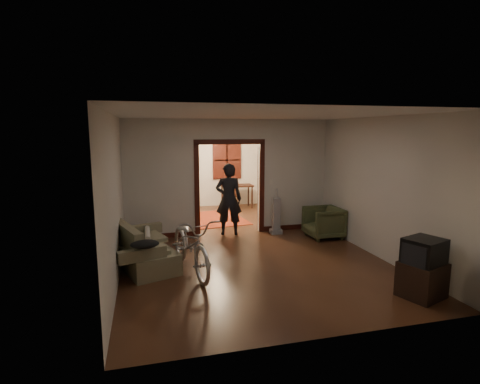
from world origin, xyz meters
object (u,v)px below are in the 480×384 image
object	(u,v)px
locker	(165,186)
desk	(237,197)
armchair	(323,222)
person	(229,199)
sofa	(142,244)
bicycle	(191,244)

from	to	relation	value
locker	desk	world-z (taller)	locker
armchair	person	distance (m)	2.33
desk	person	bearing A→B (deg)	-126.42
person	desk	bearing A→B (deg)	-95.23
armchair	person	size ratio (longest dim) A/B	0.46
sofa	person	world-z (taller)	person
locker	desk	xyz separation A→B (m)	(2.32, -0.07, -0.43)
bicycle	person	world-z (taller)	person
bicycle	armchair	xyz separation A→B (m)	(3.32, 1.42, -0.15)
desk	sofa	bearing A→B (deg)	-141.26
sofa	person	distance (m)	2.70
armchair	locker	distance (m)	5.31
armchair	desk	size ratio (longest dim) A/B	0.80
bicycle	armchair	bearing A→B (deg)	12.75
locker	sofa	bearing A→B (deg)	-87.90
person	locker	distance (m)	3.44
sofa	bicycle	size ratio (longest dim) A/B	0.92
sofa	person	xyz separation A→B (m)	(2.05, 1.70, 0.46)
armchair	person	world-z (taller)	person
bicycle	person	size ratio (longest dim) A/B	1.13
person	desk	world-z (taller)	person
locker	person	bearing A→B (deg)	-56.52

